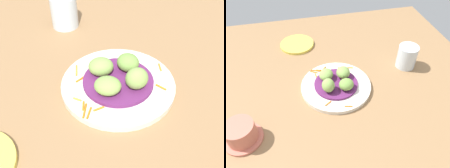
# 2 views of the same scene
# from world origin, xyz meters

# --- Properties ---
(table_surface) EXTENTS (1.10, 1.10, 0.02)m
(table_surface) POSITION_xyz_m (0.00, 0.00, 0.01)
(table_surface) COLOR #936D47
(table_surface) RESTS_ON ground
(main_plate) EXTENTS (0.25, 0.25, 0.01)m
(main_plate) POSITION_xyz_m (-0.01, -0.02, 0.03)
(main_plate) COLOR silver
(main_plate) RESTS_ON table_surface
(cabbage_bed) EXTENTS (0.15, 0.15, 0.01)m
(cabbage_bed) POSITION_xyz_m (-0.01, -0.02, 0.04)
(cabbage_bed) COLOR #60235B
(cabbage_bed) RESTS_ON main_plate
(carrot_garnish) EXTENTS (0.22, 0.17, 0.00)m
(carrot_garnish) POSITION_xyz_m (-0.05, -0.04, 0.04)
(carrot_garnish) COLOR orange
(carrot_garnish) RESTS_ON main_plate
(guac_scoop_left) EXTENTS (0.06, 0.06, 0.04)m
(guac_scoop_left) POSITION_xyz_m (0.02, 0.01, 0.06)
(guac_scoop_left) COLOR #759E47
(guac_scoop_left) RESTS_ON cabbage_bed
(guac_scoop_center) EXTENTS (0.07, 0.06, 0.04)m
(guac_scoop_center) POSITION_xyz_m (-0.04, 0.02, 0.06)
(guac_scoop_center) COLOR #84A851
(guac_scoop_center) RESTS_ON cabbage_bed
(guac_scoop_right) EXTENTS (0.07, 0.07, 0.03)m
(guac_scoop_right) POSITION_xyz_m (-0.04, -0.05, 0.06)
(guac_scoop_right) COLOR #84A851
(guac_scoop_right) RESTS_ON cabbage_bed
(guac_scoop_back) EXTENTS (0.05, 0.05, 0.05)m
(guac_scoop_back) POSITION_xyz_m (0.02, -0.05, 0.07)
(guac_scoop_back) COLOR #84A851
(guac_scoop_back) RESTS_ON cabbage_bed
(water_glass) EXTENTS (0.07, 0.07, 0.09)m
(water_glass) POSITION_xyz_m (-0.07, 0.28, 0.06)
(water_glass) COLOR silver
(water_glass) RESTS_ON table_surface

